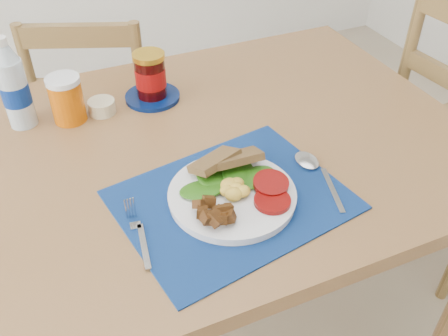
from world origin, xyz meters
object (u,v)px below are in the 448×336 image
at_px(jam_on_saucer, 151,79).
at_px(water_bottle, 14,88).
at_px(breakfast_plate, 231,194).
at_px(juice_glass, 67,100).
at_px(chair_far, 98,103).

bearing_deg(jam_on_saucer, water_bottle, 177.72).
distance_m(breakfast_plate, water_bottle, 0.58).
bearing_deg(breakfast_plate, juice_glass, 106.93).
bearing_deg(juice_glass, jam_on_saucer, 4.01).
distance_m(juice_glass, jam_on_saucer, 0.21).
distance_m(breakfast_plate, juice_glass, 0.49).
height_order(water_bottle, jam_on_saucer, water_bottle).
height_order(chair_far, water_bottle, chair_far).
height_order(chair_far, breakfast_plate, chair_far).
bearing_deg(chair_far, breakfast_plate, 119.13).
bearing_deg(water_bottle, jam_on_saucer, -2.28).
relative_size(chair_far, water_bottle, 4.70).
height_order(water_bottle, juice_glass, water_bottle).
xyz_separation_m(water_bottle, jam_on_saucer, (0.32, -0.01, -0.04)).
bearing_deg(chair_far, juice_glass, 94.45).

